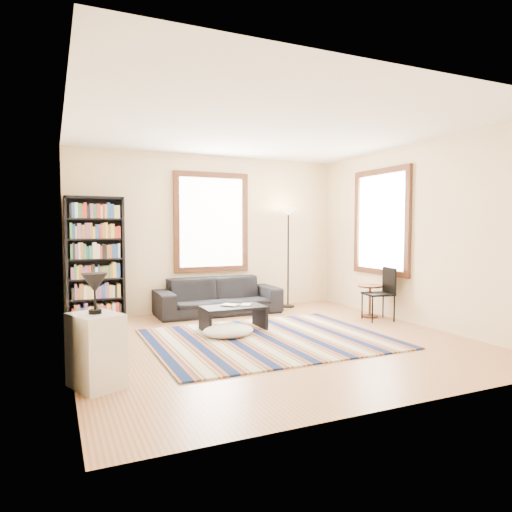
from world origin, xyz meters
name	(u,v)px	position (x,y,z in m)	size (l,w,h in m)	color
floor	(271,344)	(0.00, 0.00, -0.05)	(5.00, 5.00, 0.10)	tan
ceiling	(272,124)	(0.00, 0.00, 2.85)	(5.00, 5.00, 0.10)	white
wall_back	(210,233)	(0.00, 2.55, 1.40)	(5.00, 0.10, 2.80)	beige
wall_front	(410,240)	(0.00, -2.55, 1.40)	(5.00, 0.10, 2.80)	beige
wall_left	(62,237)	(-2.55, 0.00, 1.40)	(0.10, 5.00, 2.80)	beige
wall_right	(419,234)	(2.55, 0.00, 1.40)	(0.10, 5.00, 2.80)	beige
window_back	(212,222)	(0.00, 2.47, 1.60)	(1.20, 0.06, 1.60)	white
window_right	(381,222)	(2.47, 0.80, 1.60)	(0.06, 1.20, 1.60)	white
rug	(269,339)	(-0.02, 0.04, 0.01)	(3.11, 2.49, 0.02)	#0D1C44
sofa	(218,296)	(-0.03, 2.05, 0.31)	(2.15, 0.84, 0.63)	black
bookshelf	(95,259)	(-2.02, 2.32, 1.00)	(0.90, 0.30, 2.00)	black
coffee_table	(233,318)	(-0.27, 0.72, 0.18)	(0.90, 0.50, 0.36)	black
book_a	(227,306)	(-0.37, 0.72, 0.37)	(0.23, 0.17, 0.02)	beige
book_b	(241,305)	(-0.12, 0.77, 0.37)	(0.14, 0.19, 0.01)	beige
floor_cushion	(228,331)	(-0.48, 0.37, 0.09)	(0.72, 0.54, 0.18)	beige
floor_lamp	(288,258)	(1.41, 2.15, 0.93)	(0.30, 0.30, 1.86)	black
side_table	(370,301)	(2.20, 0.73, 0.27)	(0.40, 0.40, 0.54)	#481F12
folding_chair	(378,294)	(2.15, 0.46, 0.43)	(0.42, 0.40, 0.86)	black
white_cabinet	(96,351)	(-2.30, -0.95, 0.35)	(0.38, 0.50, 0.70)	silver
table_lamp	(95,294)	(-2.30, -0.95, 0.89)	(0.24, 0.24, 0.38)	black
dog	(102,331)	(-2.14, 0.17, 0.28)	(0.41, 0.57, 0.57)	#AFAFAF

